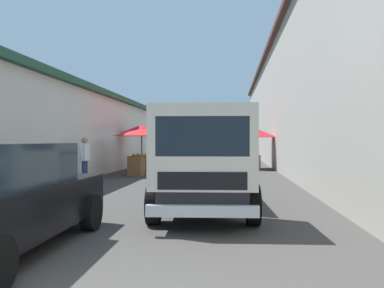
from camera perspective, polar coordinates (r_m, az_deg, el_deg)
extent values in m
plane|color=#3D3A38|center=(16.40, 0.12, -4.68)|extent=(90.00, 90.00, 0.00)
cube|color=beige|center=(20.59, -20.09, 1.14)|extent=(49.50, 7.00, 3.45)
cube|color=#284C38|center=(20.69, -20.10, 6.25)|extent=(49.80, 7.50, 0.24)
cube|color=#A39E93|center=(19.45, 23.13, 5.89)|extent=(49.50, 7.00, 6.65)
cube|color=#4C3328|center=(20.07, 23.17, 15.73)|extent=(49.80, 7.50, 0.24)
cylinder|color=#9E9EA3|center=(16.11, -7.64, -1.22)|extent=(0.06, 0.06, 2.00)
cone|color=red|center=(16.10, -7.65, 1.79)|extent=(2.56, 2.56, 0.31)
sphere|color=#9E9EA3|center=(16.11, -7.65, 2.48)|extent=(0.07, 0.07, 0.07)
cube|color=brown|center=(16.11, -8.50, -3.31)|extent=(0.85, 0.58, 0.83)
sphere|color=orange|center=(16.22, -8.14, -1.66)|extent=(0.09, 0.09, 0.09)
sphere|color=orange|center=(16.26, -8.95, -1.66)|extent=(0.09, 0.09, 0.09)
sphere|color=orange|center=(16.19, -8.75, -1.67)|extent=(0.09, 0.09, 0.09)
sphere|color=orange|center=(15.87, -8.23, -1.52)|extent=(0.09, 0.09, 0.09)
sphere|color=orange|center=(16.03, -8.36, -1.69)|extent=(0.09, 0.09, 0.09)
cylinder|color=#9E9EA3|center=(18.90, -7.73, -0.53)|extent=(0.06, 0.06, 2.29)
cone|color=red|center=(18.91, -7.73, 2.29)|extent=(2.12, 2.12, 0.43)
sphere|color=#9E9EA3|center=(18.92, -7.73, 3.06)|extent=(0.07, 0.07, 0.07)
cube|color=brown|center=(18.88, -7.45, -2.87)|extent=(0.91, 0.65, 0.75)
sphere|color=orange|center=(18.52, -7.14, -1.64)|extent=(0.09, 0.09, 0.09)
sphere|color=orange|center=(18.76, -7.49, -1.61)|extent=(0.09, 0.09, 0.09)
sphere|color=orange|center=(18.85, -7.51, -1.60)|extent=(0.09, 0.09, 0.09)
sphere|color=orange|center=(18.83, -6.77, -1.60)|extent=(0.09, 0.09, 0.09)
sphere|color=orange|center=(18.63, -7.11, -1.63)|extent=(0.09, 0.09, 0.09)
sphere|color=orange|center=(18.64, -7.00, -1.46)|extent=(0.09, 0.09, 0.09)
cylinder|color=#9E9EA3|center=(19.82, 9.61, -0.68)|extent=(0.06, 0.06, 2.15)
cone|color=red|center=(19.82, 9.61, 1.73)|extent=(2.29, 2.29, 0.48)
sphere|color=#9E9EA3|center=(19.83, 9.61, 2.54)|extent=(0.07, 0.07, 0.07)
cube|color=#9E7547|center=(19.71, 9.30, -2.77)|extent=(0.74, 0.73, 0.72)
sphere|color=orange|center=(19.79, 9.01, -1.57)|extent=(0.09, 0.09, 0.09)
sphere|color=orange|center=(19.61, 8.99, -1.59)|extent=(0.09, 0.09, 0.09)
sphere|color=orange|center=(19.58, 9.40, -1.60)|extent=(0.09, 0.09, 0.09)
sphere|color=orange|center=(19.48, 8.96, -1.45)|extent=(0.09, 0.09, 0.09)
cube|color=black|center=(7.33, -19.97, -8.43)|extent=(0.13, 1.65, 0.20)
cube|color=silver|center=(7.57, -23.96, -6.02)|extent=(0.06, 0.24, 0.14)
cube|color=silver|center=(7.09, -15.59, -6.44)|extent=(0.06, 0.24, 0.14)
cylinder|color=black|center=(6.48, -15.15, -10.04)|extent=(0.60, 0.21, 0.60)
cube|color=black|center=(8.26, 1.88, -6.34)|extent=(4.88, 1.74, 0.36)
cube|color=beige|center=(6.57, 1.70, -0.41)|extent=(1.63, 1.84, 1.40)
cube|color=#19232D|center=(5.83, 1.58, 1.19)|extent=(0.14, 1.47, 0.63)
cube|color=#19232D|center=(6.57, 1.70, 1.11)|extent=(1.14, 1.83, 0.45)
cube|color=black|center=(5.85, 1.57, -5.63)|extent=(0.14, 1.40, 0.28)
cube|color=silver|center=(5.84, 1.56, -10.20)|extent=(0.22, 1.75, 0.18)
cube|color=gray|center=(9.06, 7.17, -3.01)|extent=(3.16, 0.24, 0.50)
cube|color=gray|center=(9.08, -3.25, -3.00)|extent=(3.16, 0.24, 0.50)
cube|color=gray|center=(10.58, 2.06, -2.50)|extent=(0.15, 1.65, 0.50)
cylinder|color=black|center=(6.71, 9.29, -9.16)|extent=(0.73, 0.26, 0.72)
cylinder|color=black|center=(6.74, -5.86, -9.11)|extent=(0.73, 0.26, 0.72)
cylinder|color=black|center=(9.74, 7.18, -6.13)|extent=(0.73, 0.26, 0.72)
cylinder|color=black|center=(9.75, -3.18, -6.12)|extent=(0.73, 0.26, 0.72)
cylinder|color=navy|center=(13.49, -15.93, -4.13)|extent=(0.14, 0.14, 0.79)
cylinder|color=navy|center=(13.34, -16.19, -4.19)|extent=(0.14, 0.14, 0.79)
cube|color=white|center=(13.38, -16.07, -1.19)|extent=(0.46, 0.20, 0.60)
sphere|color=#A57A5B|center=(13.38, -16.07, 0.56)|extent=(0.22, 0.22, 0.22)
cylinder|color=white|center=(13.64, -15.62, -1.03)|extent=(0.08, 0.08, 0.54)
cylinder|color=white|center=(13.12, -16.53, -1.09)|extent=(0.08, 0.08, 0.54)
cylinder|color=red|center=(14.11, 2.09, -3.82)|extent=(0.30, 0.30, 0.03)
cylinder|color=red|center=(14.24, 2.12, -4.63)|extent=(0.04, 0.04, 0.42)
cylinder|color=red|center=(14.14, 1.64, -4.66)|extent=(0.04, 0.04, 0.42)
cylinder|color=red|center=(14.02, 2.06, -4.71)|extent=(0.04, 0.04, 0.42)
cylinder|color=red|center=(14.12, 2.55, -4.67)|extent=(0.04, 0.04, 0.42)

